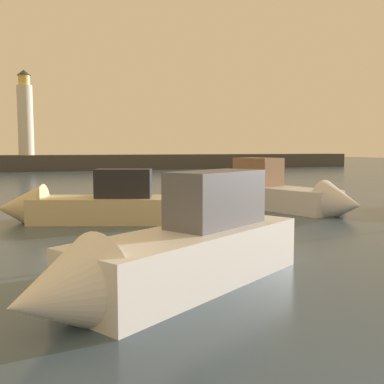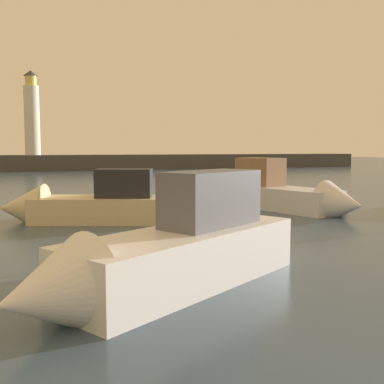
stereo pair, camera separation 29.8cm
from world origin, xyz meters
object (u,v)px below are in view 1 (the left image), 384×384
motorboat_0 (82,206)px  motorboat_3 (288,194)px  motorboat_1 (171,254)px  lighthouse (25,115)px

motorboat_0 → motorboat_3: (9.76, 0.14, 0.10)m
motorboat_1 → motorboat_3: (9.19, 9.99, -0.03)m
motorboat_3 → motorboat_1: bearing=-132.6°
motorboat_1 → motorboat_3: 13.58m
lighthouse → motorboat_0: bearing=-88.2°
lighthouse → motorboat_1: 56.35m
motorboat_1 → lighthouse: bearing=92.1°
motorboat_1 → motorboat_3: bearing=47.4°
lighthouse → motorboat_0: (1.47, -46.07, -6.77)m
motorboat_0 → motorboat_3: motorboat_3 is taller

